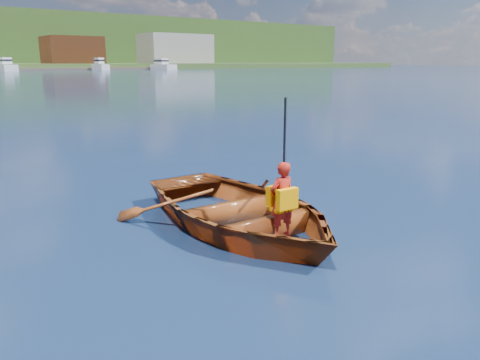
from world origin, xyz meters
name	(u,v)px	position (x,y,z in m)	size (l,w,h in m)	color
ground	(282,228)	(0.00, 0.00, 0.00)	(600.00, 600.00, 0.00)	#0D1F3B
rowboat	(238,210)	(-0.55, 0.44, 0.30)	(3.17, 4.37, 0.89)	maroon
child_paddler	(282,199)	(-0.42, -0.46, 0.67)	(0.41, 0.34, 2.00)	#AD1D13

